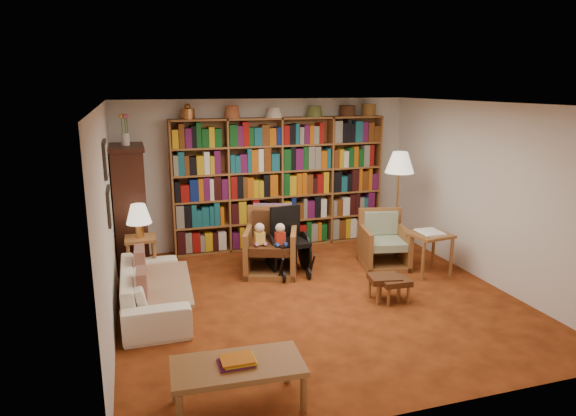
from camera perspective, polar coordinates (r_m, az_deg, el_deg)
name	(u,v)px	position (r m, az deg, el deg)	size (l,w,h in m)	color
floor	(317,298)	(6.83, 3.20, -9.96)	(5.00, 5.00, 0.00)	#944016
ceiling	(319,104)	(6.27, 3.50, 11.49)	(5.00, 5.00, 0.00)	white
wall_back	(266,173)	(8.77, -2.42, 3.87)	(5.00, 5.00, 0.00)	silver
wall_front	(428,273)	(4.29, 15.25, -7.03)	(5.00, 5.00, 0.00)	silver
wall_left	(107,221)	(6.05, -19.43, -1.33)	(5.00, 5.00, 0.00)	silver
wall_right	(486,193)	(7.67, 21.12, 1.55)	(5.00, 5.00, 0.00)	silver
bookshelf	(280,179)	(8.68, -0.84, 3.24)	(3.60, 0.30, 2.42)	brown
curio_cabinet	(130,206)	(8.06, -17.13, 0.25)	(0.50, 0.95, 2.40)	#3C1B10
framed_pictures	(107,183)	(6.26, -19.42, 2.68)	(0.03, 0.52, 0.97)	black
sofa	(153,289)	(6.60, -14.75, -8.70)	(0.74, 1.89, 0.55)	white
sofa_throw	(157,287)	(6.59, -14.33, -8.47)	(0.80, 1.50, 0.04)	beige
cushion_left	(140,267)	(6.86, -16.08, -6.36)	(0.13, 0.40, 0.40)	maroon
cushion_right	(142,287)	(6.20, -15.89, -8.49)	(0.11, 0.36, 0.36)	maroon
side_table_lamp	(141,249)	(7.50, -16.02, -4.40)	(0.43, 0.43, 0.65)	brown
table_lamp	(139,215)	(7.37, -16.27, -0.76)	(0.35, 0.35, 0.47)	#BD853C
armchair_leather	(269,245)	(7.67, -2.11, -4.17)	(1.01, 1.01, 0.96)	brown
armchair_sage	(382,244)	(8.07, 10.37, -3.99)	(0.82, 0.83, 0.85)	brown
wheelchair	(288,243)	(7.59, 0.00, -3.92)	(0.56, 0.78, 0.98)	black
floor_lamp	(400,167)	(8.23, 12.30, 4.50)	(0.45, 0.45, 1.71)	#BD853C
side_table_papers	(429,240)	(7.79, 15.44, -3.42)	(0.61, 0.61, 0.64)	brown
footstool_a	(384,280)	(6.79, 10.65, -7.89)	(0.44, 0.39, 0.33)	#492613
footstool_b	(395,283)	(6.76, 11.76, -8.16)	(0.38, 0.33, 0.31)	#492613
coffee_table	(238,369)	(4.60, -5.62, -17.35)	(1.15, 0.62, 0.47)	brown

